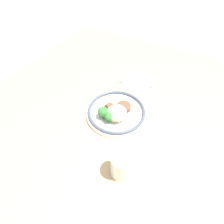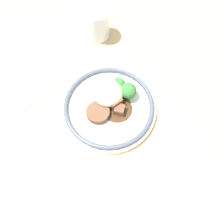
{
  "view_description": "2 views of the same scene",
  "coord_description": "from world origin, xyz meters",
  "px_view_note": "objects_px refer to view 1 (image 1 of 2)",
  "views": [
    {
      "loc": [
        0.46,
        0.17,
        0.58
      ],
      "look_at": [
        0.06,
        -0.04,
        0.07
      ],
      "focal_mm": 28.0,
      "sensor_mm": 36.0,
      "label": 1
    },
    {
      "loc": [
        -0.28,
        -0.18,
        0.78
      ],
      "look_at": [
        0.01,
        -0.05,
        0.09
      ],
      "focal_mm": 50.0,
      "sensor_mm": 36.0,
      "label": 2
    }
  ],
  "objects_px": {
    "knife": "(157,130)",
    "spoon": "(74,166)",
    "plate": "(116,112)",
    "juice_glass": "(121,166)",
    "fork": "(139,84)"
  },
  "relations": [
    {
      "from": "plate",
      "to": "spoon",
      "type": "xyz_separation_m",
      "value": [
        0.26,
        -0.02,
        -0.02
      ]
    },
    {
      "from": "juice_glass",
      "to": "plate",
      "type": "bearing_deg",
      "value": -149.24
    },
    {
      "from": "plate",
      "to": "juice_glass",
      "type": "height_order",
      "value": "juice_glass"
    },
    {
      "from": "fork",
      "to": "knife",
      "type": "distance_m",
      "value": 0.27
    },
    {
      "from": "juice_glass",
      "to": "fork",
      "type": "bearing_deg",
      "value": -165.33
    },
    {
      "from": "juice_glass",
      "to": "fork",
      "type": "distance_m",
      "value": 0.44
    },
    {
      "from": "spoon",
      "to": "knife",
      "type": "bearing_deg",
      "value": 145.46
    },
    {
      "from": "plate",
      "to": "knife",
      "type": "xyz_separation_m",
      "value": [
        -0.01,
        0.17,
        -0.02
      ]
    },
    {
      "from": "plate",
      "to": "spoon",
      "type": "bearing_deg",
      "value": -4.18
    },
    {
      "from": "fork",
      "to": "plate",
      "type": "bearing_deg",
      "value": -108.35
    },
    {
      "from": "plate",
      "to": "juice_glass",
      "type": "relative_size",
      "value": 2.44
    },
    {
      "from": "juice_glass",
      "to": "knife",
      "type": "relative_size",
      "value": 0.49
    },
    {
      "from": "plate",
      "to": "fork",
      "type": "height_order",
      "value": "plate"
    },
    {
      "from": "plate",
      "to": "juice_glass",
      "type": "xyz_separation_m",
      "value": [
        0.2,
        0.12,
        0.03
      ]
    },
    {
      "from": "knife",
      "to": "spoon",
      "type": "bearing_deg",
      "value": -16.38
    }
  ]
}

